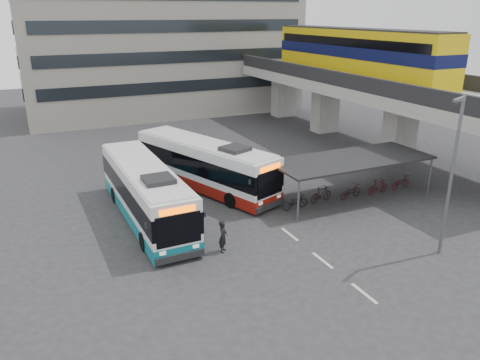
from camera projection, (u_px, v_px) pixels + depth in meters
name	position (u px, v px, depth m)	size (l,w,h in m)	color
ground	(246.00, 244.00, 23.36)	(120.00, 120.00, 0.00)	#28282B
viaduct	(362.00, 71.00, 39.19)	(8.00, 32.00, 9.68)	gray
bike_shelter	(350.00, 174.00, 28.78)	(10.00, 4.00, 2.54)	#595B60
road_markings	(323.00, 260.00, 21.79)	(0.15, 7.60, 0.01)	beige
bus_main	(205.00, 165.00, 30.34)	(6.24, 11.47, 3.35)	white
bus_teal	(146.00, 193.00, 25.73)	(2.64, 11.36, 3.34)	white
pedestrian	(223.00, 236.00, 22.35)	(0.59, 0.38, 1.61)	black
lamp_post	(452.00, 168.00, 20.97)	(1.27, 0.63, 7.56)	#595B60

